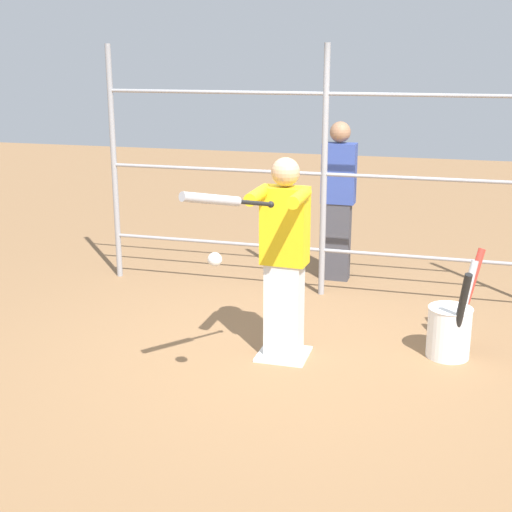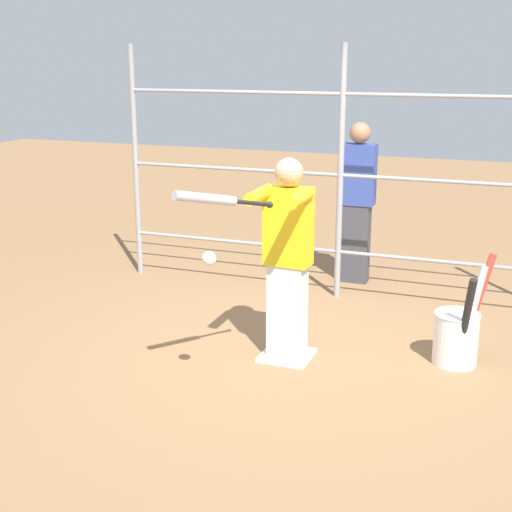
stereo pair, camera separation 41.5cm
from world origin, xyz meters
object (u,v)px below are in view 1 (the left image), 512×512
baseball_bat_swinging (219,200)px  bystander_behind_fence (338,199)px  batter (284,253)px  bat_bucket (451,328)px  softball_in_flight (215,259)px

baseball_bat_swinging → bystander_behind_fence: bearing=-95.6°
batter → bat_bucket: 1.48m
softball_in_flight → bat_bucket: (-1.54, -1.27, -0.80)m
batter → baseball_bat_swinging: size_ratio=2.17×
softball_in_flight → bat_bucket: size_ratio=0.12×
baseball_bat_swinging → softball_in_flight: (0.02, 0.06, -0.39)m
baseball_bat_swinging → softball_in_flight: bearing=74.7°
baseball_bat_swinging → bat_bucket: bearing=-141.6°
softball_in_flight → bat_bucket: softball_in_flight is taller
batter → baseball_bat_swinging: 1.04m
bat_bucket → batter: bearing=16.1°
softball_in_flight → bat_bucket: bearing=-140.6°
batter → softball_in_flight: batter is taller
softball_in_flight → baseball_bat_swinging: bearing=-105.3°
softball_in_flight → batter: bearing=-105.8°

